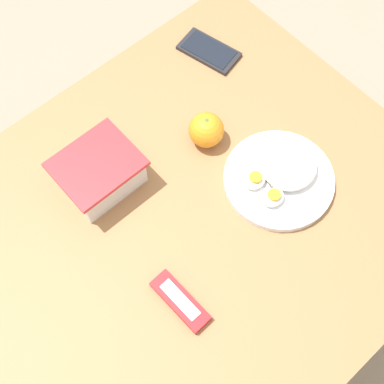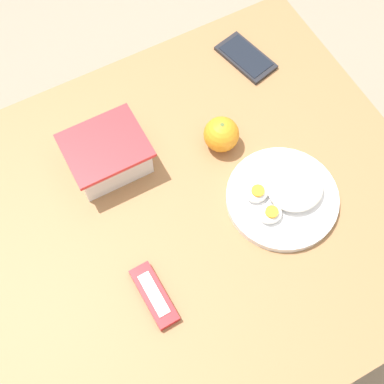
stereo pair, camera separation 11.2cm
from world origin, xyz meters
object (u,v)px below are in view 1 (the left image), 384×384
(food_container, at_px, (99,173))
(orange_fruit, at_px, (206,130))
(rice_plate, at_px, (281,176))
(candy_bar, at_px, (180,301))
(cell_phone, at_px, (209,51))

(food_container, distance_m, orange_fruit, 0.25)
(orange_fruit, relative_size, rice_plate, 0.33)
(food_container, height_order, rice_plate, food_container)
(orange_fruit, relative_size, candy_bar, 0.59)
(food_container, height_order, candy_bar, food_container)
(rice_plate, bearing_deg, cell_phone, 71.44)
(food_container, relative_size, cell_phone, 1.07)
(food_container, height_order, cell_phone, food_container)
(food_container, relative_size, orange_fruit, 2.16)
(cell_phone, bearing_deg, food_container, -165.23)
(orange_fruit, bearing_deg, cell_phone, 46.13)
(rice_plate, relative_size, cell_phone, 1.50)
(cell_phone, bearing_deg, candy_bar, -137.49)
(candy_bar, bearing_deg, cell_phone, 42.51)
(food_container, distance_m, candy_bar, 0.32)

